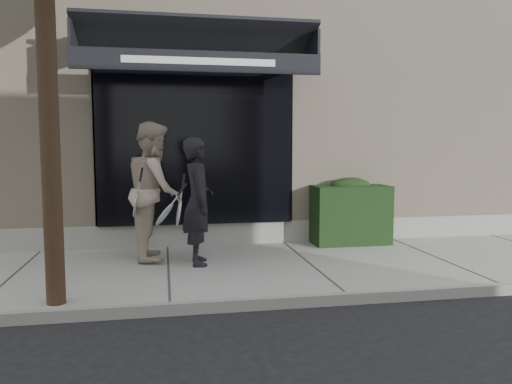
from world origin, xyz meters
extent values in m
plane|color=black|center=(0.00, 0.00, 0.00)|extent=(80.00, 80.00, 0.00)
cube|color=#979692|center=(0.00, 0.00, 0.06)|extent=(20.00, 3.00, 0.12)
cube|color=gray|center=(0.00, -1.55, 0.07)|extent=(20.00, 0.10, 0.14)
cube|color=beige|center=(0.00, 5.00, 2.75)|extent=(14.00, 7.00, 5.50)
cube|color=gray|center=(0.00, 1.70, 0.25)|extent=(14.02, 0.42, 0.50)
cube|color=black|center=(-1.50, 1.55, 1.80)|extent=(3.20, 0.30, 2.60)
cube|color=gray|center=(-3.10, 1.70, 1.80)|extent=(0.08, 0.40, 2.60)
cube|color=gray|center=(0.10, 1.70, 1.80)|extent=(0.08, 0.40, 2.60)
cube|color=gray|center=(-1.50, 1.70, 3.14)|extent=(3.36, 0.40, 0.12)
cube|color=black|center=(-1.50, 1.00, 3.40)|extent=(3.60, 1.03, 0.55)
cube|color=black|center=(-1.50, 0.50, 3.01)|extent=(3.60, 0.05, 0.30)
cube|color=white|center=(-1.50, 0.47, 3.01)|extent=(2.20, 0.01, 0.10)
cube|color=black|center=(-3.28, 1.00, 3.32)|extent=(0.04, 1.00, 0.45)
cube|color=black|center=(0.28, 1.00, 3.32)|extent=(0.04, 1.00, 0.45)
cube|color=black|center=(1.10, 1.25, 0.62)|extent=(1.30, 0.70, 1.00)
ellipsoid|color=black|center=(1.10, 1.25, 1.12)|extent=(0.71, 0.38, 0.27)
cylinder|color=black|center=(-3.20, -1.30, 2.40)|extent=(0.20, 0.20, 4.80)
imported|color=black|center=(-1.57, 0.20, 1.02)|extent=(0.45, 0.67, 1.80)
torus|color=silver|center=(-1.85, -0.13, 0.92)|extent=(0.09, 0.31, 0.30)
cylinder|color=silver|center=(-1.85, -0.13, 0.92)|extent=(0.06, 0.27, 0.27)
cylinder|color=silver|center=(-1.85, -0.13, 0.92)|extent=(0.18, 0.03, 0.05)
cylinder|color=black|center=(-1.85, -0.13, 0.92)|extent=(0.20, 0.04, 0.06)
torus|color=silver|center=(-2.04, -0.11, 0.89)|extent=(0.29, 0.35, 0.26)
cylinder|color=silver|center=(-2.04, -0.11, 0.89)|extent=(0.24, 0.31, 0.22)
cylinder|color=silver|center=(-2.04, -0.11, 0.89)|extent=(0.15, 0.07, 0.12)
cylinder|color=black|center=(-2.04, -0.11, 0.89)|extent=(0.18, 0.09, 0.14)
imported|color=#C1AD9B|center=(-2.18, 0.69, 1.14)|extent=(0.80, 1.01, 2.04)
torus|color=silver|center=(-2.43, 0.35, 0.99)|extent=(0.10, 0.31, 0.30)
cylinder|color=silver|center=(-2.43, 0.35, 0.99)|extent=(0.07, 0.27, 0.27)
cylinder|color=silver|center=(-2.43, 0.35, 0.99)|extent=(0.18, 0.03, 0.05)
cylinder|color=black|center=(-2.43, 0.35, 0.99)|extent=(0.20, 0.04, 0.07)
camera|label=1|loc=(-2.04, -6.82, 1.83)|focal=35.00mm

